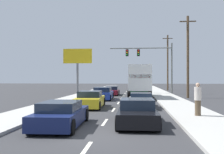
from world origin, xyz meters
TOP-DOWN VIEW (x-y plane):
  - ground_plane at (0.00, 25.00)m, footprint 140.00×140.00m
  - sidewalk_right at (4.97, 20.00)m, footprint 2.84×80.00m
  - sidewalk_left at (-4.97, 20.00)m, footprint 2.84×80.00m
  - lane_markings at (0.00, 19.96)m, footprint 0.14×57.00m
  - car_maroon at (-1.56, 23.11)m, footprint 1.88×4.44m
  - car_blue at (-1.81, 15.89)m, footprint 1.99×4.50m
  - car_yellow at (-1.86, 8.65)m, footprint 2.02×4.41m
  - car_navy at (-1.81, 1.00)m, footprint 1.98×4.42m
  - box_truck at (1.90, 18.53)m, footprint 2.63×7.89m
  - car_white at (1.93, 9.18)m, footprint 1.87×4.08m
  - car_black at (1.61, 2.06)m, footprint 1.92×4.49m
  - traffic_signal_mast at (3.02, 26.50)m, footprint 8.89×0.69m
  - utility_pole_mid at (7.36, 19.08)m, footprint 1.80×0.28m
  - utility_pole_far at (7.29, 36.73)m, footprint 1.80×0.28m
  - roadside_billboard at (-7.97, 31.12)m, footprint 4.76×0.36m
  - pedestrian_near_corner at (4.96, 4.24)m, footprint 0.38×0.38m

SIDE VIEW (x-z plane):
  - ground_plane at x=0.00m, z-range 0.00..0.00m
  - lane_markings at x=0.00m, z-range 0.00..0.01m
  - sidewalk_right at x=4.97m, z-range 0.00..0.14m
  - sidewalk_left at x=-4.97m, z-range 0.00..0.14m
  - car_white at x=1.93m, z-range -0.03..1.07m
  - car_maroon at x=-1.56m, z-range -0.05..1.11m
  - car_black at x=1.61m, z-range -0.06..1.15m
  - car_navy at x=-1.81m, z-range -0.03..1.13m
  - car_yellow at x=-1.86m, z-range -0.05..1.20m
  - car_blue at x=-1.81m, z-range -0.05..1.25m
  - pedestrian_near_corner at x=4.96m, z-range 0.14..1.95m
  - box_truck at x=1.90m, z-range 0.26..3.84m
  - utility_pole_mid at x=7.36m, z-range 0.14..9.32m
  - roadside_billboard at x=-7.97m, z-range 1.59..8.64m
  - utility_pole_far at x=7.29m, z-range 0.14..10.14m
  - traffic_signal_mast at x=3.02m, z-range 1.68..8.87m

